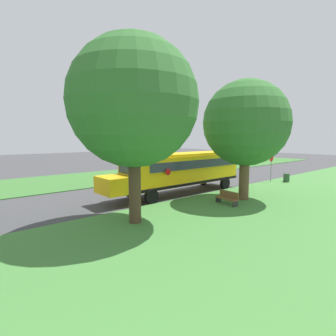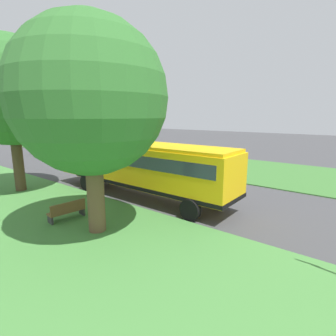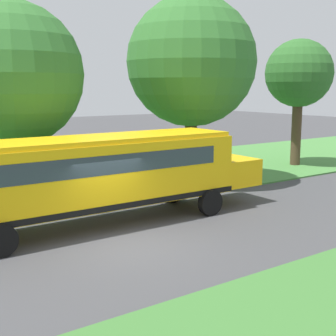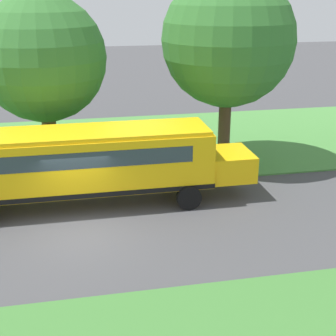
{
  "view_description": "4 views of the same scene",
  "coord_description": "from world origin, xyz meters",
  "views": [
    {
      "loc": [
        -17.35,
        14.56,
        4.38
      ],
      "look_at": [
        -1.52,
        1.05,
        1.96
      ],
      "focal_mm": 28.0,
      "sensor_mm": 36.0,
      "label": 1
    },
    {
      "loc": [
        -13.15,
        -9.69,
        4.71
      ],
      "look_at": [
        -0.37,
        0.38,
        1.42
      ],
      "focal_mm": 28.0,
      "sensor_mm": 36.0,
      "label": 2
    },
    {
      "loc": [
        12.16,
        -6.93,
        4.86
      ],
      "look_at": [
        -2.36,
        3.2,
        1.79
      ],
      "focal_mm": 50.0,
      "sensor_mm": 36.0,
      "label": 3
    },
    {
      "loc": [
        15.42,
        0.26,
        8.32
      ],
      "look_at": [
        -1.47,
        3.55,
        1.73
      ],
      "focal_mm": 50.0,
      "sensor_mm": 36.0,
      "label": 4
    }
  ],
  "objects": [
    {
      "name": "school_bus",
      "position": [
        -2.44,
        0.45,
        1.92
      ],
      "size": [
        2.84,
        12.42,
        3.16
      ],
      "color": "yellow",
      "rests_on": "ground"
    },
    {
      "name": "oak_tree_beside_bus",
      "position": [
        -7.11,
        -1.34,
        5.29
      ],
      "size": [
        5.84,
        5.84,
        8.29
      ],
      "color": "brown",
      "rests_on": "ground"
    },
    {
      "name": "grass_verge",
      "position": [
        -10.0,
        0.0,
        0.04
      ],
      "size": [
        12.0,
        80.0,
        0.08
      ],
      "primitive_type": "cube",
      "color": "#47843D",
      "rests_on": "ground"
    },
    {
      "name": "oak_tree_roadside_mid",
      "position": [
        -6.48,
        7.38,
        6.11
      ],
      "size": [
        6.35,
        6.35,
        9.27
      ],
      "color": "#4C3826",
      "rests_on": "ground"
    },
    {
      "name": "park_bench",
      "position": [
        -7.18,
        0.81,
        0.47
      ],
      "size": [
        1.64,
        0.66,
        0.92
      ],
      "color": "brown",
      "rests_on": "ground"
    },
    {
      "name": "ground_plane",
      "position": [
        0.0,
        0.0,
        0.0
      ],
      "size": [
        120.0,
        120.0,
        0.0
      ],
      "primitive_type": "plane",
      "color": "#424244"
    }
  ]
}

